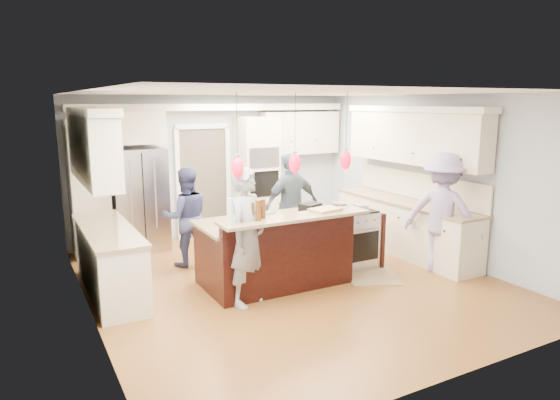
# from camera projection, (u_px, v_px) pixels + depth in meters

# --- Properties ---
(ground_plane) EXTENTS (6.00, 6.00, 0.00)m
(ground_plane) POSITION_uv_depth(u_px,v_px,m) (291.00, 281.00, 7.31)
(ground_plane) COLOR #985E29
(ground_plane) RESTS_ON ground
(room_shell) EXTENTS (5.54, 6.04, 2.72)m
(room_shell) POSITION_uv_depth(u_px,v_px,m) (292.00, 157.00, 6.95)
(room_shell) COLOR #B2BCC6
(room_shell) RESTS_ON ground
(refrigerator) EXTENTS (0.90, 0.70, 1.80)m
(refrigerator) POSITION_uv_depth(u_px,v_px,m) (139.00, 200.00, 8.68)
(refrigerator) COLOR #B7B7BC
(refrigerator) RESTS_ON ground
(oven_column) EXTENTS (0.72, 0.69, 2.30)m
(oven_column) POSITION_uv_depth(u_px,v_px,m) (257.00, 176.00, 9.73)
(oven_column) COLOR beige
(oven_column) RESTS_ON ground
(back_upper_cabinets) EXTENTS (5.30, 0.61, 2.54)m
(back_upper_cabinets) POSITION_uv_depth(u_px,v_px,m) (180.00, 153.00, 9.01)
(back_upper_cabinets) COLOR beige
(back_upper_cabinets) RESTS_ON ground
(right_counter_run) EXTENTS (0.64, 3.10, 2.51)m
(right_counter_run) POSITION_uv_depth(u_px,v_px,m) (407.00, 193.00, 8.51)
(right_counter_run) COLOR beige
(right_counter_run) RESTS_ON ground
(left_cabinets) EXTENTS (0.64, 2.30, 2.51)m
(left_cabinets) POSITION_uv_depth(u_px,v_px,m) (103.00, 218.00, 6.65)
(left_cabinets) COLOR beige
(left_cabinets) RESTS_ON ground
(kitchen_island) EXTENTS (2.10, 1.46, 1.12)m
(kitchen_island) POSITION_uv_depth(u_px,v_px,m) (274.00, 250.00, 7.16)
(kitchen_island) COLOR black
(kitchen_island) RESTS_ON ground
(island_range) EXTENTS (0.82, 0.71, 0.92)m
(island_range) POSITION_uv_depth(u_px,v_px,m) (350.00, 238.00, 7.89)
(island_range) COLOR #B7B7BC
(island_range) RESTS_ON ground
(pendant_lights) EXTENTS (1.75, 0.15, 1.03)m
(pendant_lights) POSITION_uv_depth(u_px,v_px,m) (295.00, 163.00, 6.40)
(pendant_lights) COLOR black
(pendant_lights) RESTS_ON ground
(person_bar_end) EXTENTS (0.78, 0.70, 1.79)m
(person_bar_end) POSITION_uv_depth(u_px,v_px,m) (248.00, 237.00, 6.33)
(person_bar_end) COLOR gray
(person_bar_end) RESTS_ON ground
(person_far_left) EXTENTS (0.83, 0.69, 1.57)m
(person_far_left) POSITION_uv_depth(u_px,v_px,m) (186.00, 217.00, 7.88)
(person_far_left) COLOR navy
(person_far_left) RESTS_ON ground
(person_far_right) EXTENTS (1.06, 0.50, 1.76)m
(person_far_right) POSITION_uv_depth(u_px,v_px,m) (292.00, 205.00, 8.33)
(person_far_right) COLOR #4C5C6A
(person_far_right) RESTS_ON ground
(person_range_side) EXTENTS (1.18, 1.37, 1.84)m
(person_range_side) POSITION_uv_depth(u_px,v_px,m) (443.00, 213.00, 7.58)
(person_range_side) COLOR #9E8ABA
(person_range_side) RESTS_ON ground
(floor_rug) EXTENTS (1.10, 1.26, 0.01)m
(floor_rug) POSITION_uv_depth(u_px,v_px,m) (370.00, 273.00, 7.61)
(floor_rug) COLOR #9B7D54
(floor_rug) RESTS_ON ground
(water_bottle) EXTENTS (0.09, 0.09, 0.33)m
(water_bottle) POSITION_uv_depth(u_px,v_px,m) (230.00, 212.00, 5.99)
(water_bottle) COLOR silver
(water_bottle) RESTS_ON kitchen_island
(beer_bottle_a) EXTENTS (0.08, 0.08, 0.25)m
(beer_bottle_a) POSITION_uv_depth(u_px,v_px,m) (263.00, 209.00, 6.35)
(beer_bottle_a) COLOR #4E2B0E
(beer_bottle_a) RESTS_ON kitchen_island
(beer_bottle_b) EXTENTS (0.08, 0.08, 0.23)m
(beer_bottle_b) POSITION_uv_depth(u_px,v_px,m) (252.00, 212.00, 6.21)
(beer_bottle_b) COLOR #4E2B0E
(beer_bottle_b) RESTS_ON kitchen_island
(beer_bottle_c) EXTENTS (0.09, 0.09, 0.27)m
(beer_bottle_c) POSITION_uv_depth(u_px,v_px,m) (258.00, 210.00, 6.21)
(beer_bottle_c) COLOR #4E2B0E
(beer_bottle_c) RESTS_ON kitchen_island
(drink_can) EXTENTS (0.08, 0.08, 0.12)m
(drink_can) POSITION_uv_depth(u_px,v_px,m) (257.00, 216.00, 6.24)
(drink_can) COLOR #B7B7BC
(drink_can) RESTS_ON kitchen_island
(cutting_board) EXTENTS (0.46, 0.36, 0.03)m
(cutting_board) POSITION_uv_depth(u_px,v_px,m) (325.00, 209.00, 6.81)
(cutting_board) COLOR tan
(cutting_board) RESTS_ON kitchen_island
(pot_large) EXTENTS (0.21, 0.21, 0.12)m
(pot_large) POSITION_uv_depth(u_px,v_px,m) (340.00, 207.00, 7.74)
(pot_large) COLOR #B7B7BC
(pot_large) RESTS_ON island_range
(pot_small) EXTENTS (0.21, 0.21, 0.11)m
(pot_small) POSITION_uv_depth(u_px,v_px,m) (362.00, 208.00, 7.67)
(pot_small) COLOR #B7B7BC
(pot_small) RESTS_ON island_range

